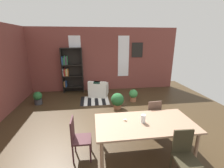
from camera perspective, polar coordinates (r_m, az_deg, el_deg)
The scene contains 18 objects.
ground_plane at distance 4.73m, azimuth -1.44°, elevation -15.92°, with size 9.43×9.43×0.00m, color #3A2B19.
back_wall_brick at distance 7.74m, azimuth -4.51°, elevation 8.99°, with size 7.72×0.12×3.08m, color brown.
window_pane_0 at distance 7.68m, azimuth -13.42°, elevation 9.70°, with size 0.55×0.02×2.00m, color white.
window_pane_1 at distance 7.80m, azimuth 4.28°, elevation 10.19°, with size 0.55×0.02×2.00m, color white.
dining_table at distance 3.60m, azimuth 12.08°, elevation -14.75°, with size 2.19×1.10×0.75m.
vase_on_table at distance 3.51m, azimuth 11.56°, elevation -12.58°, with size 0.10×0.10×0.19m, color silver.
tealight_candle_0 at distance 3.57m, azimuth 4.60°, elevation -13.21°, with size 0.04×0.04×0.03m, color silver.
tealight_candle_1 at distance 3.55m, azimuth 5.10°, elevation -13.23°, with size 0.04×0.04×0.04m, color silver.
dining_chair_far_right at distance 4.48m, azimuth 14.76°, elevation -10.91°, with size 0.43×0.43×0.95m.
dining_chair_near_right at distance 3.34m, azimuth 25.42°, elevation -22.59°, with size 0.42×0.42×0.95m.
dining_chair_head_left at distance 3.54m, azimuth -12.49°, elevation -18.75°, with size 0.41×0.41×0.95m.
bookshelf_tall at distance 7.63m, azimuth -15.14°, elevation 5.12°, with size 0.98×0.30×2.15m.
armchair_white at distance 7.08m, azimuth -5.05°, elevation -2.21°, with size 0.98×0.98×0.75m.
potted_plant_by_shelf at distance 6.48m, azimuth 7.95°, elevation -3.99°, with size 0.36×0.36×0.52m.
potted_plant_corner at distance 6.83m, azimuth -25.94°, elevation -4.63°, with size 0.34×0.34×0.52m.
potted_plant_window at distance 5.77m, azimuth 2.04°, elevation -6.05°, with size 0.49×0.49×0.60m.
striped_rug at distance 6.63m, azimuth -6.46°, elevation -6.11°, with size 1.19×1.05×0.01m.
framed_picture at distance 7.94m, azimuth 9.40°, elevation 12.43°, with size 0.56×0.03×0.72m, color black.
Camera 1 is at (-0.41, -3.98, 2.53)m, focal length 24.52 mm.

